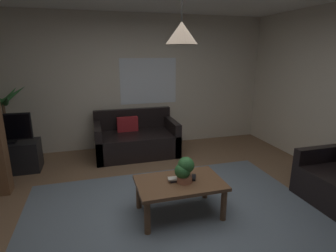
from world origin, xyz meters
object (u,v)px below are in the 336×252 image
object	(u,v)px
book_on_table_0	(174,180)
pendant_lamp	(182,33)
remote_on_table_0	(194,177)
book_on_table_1	(174,179)
potted_palm_corner	(7,129)
tv_stand	(11,157)
tv	(5,128)
couch_under_window	(136,140)
potted_plant_on_table	(184,170)
coffee_table	(180,187)

from	to	relation	value
book_on_table_0	pendant_lamp	size ratio (longest dim) A/B	0.19
remote_on_table_0	pendant_lamp	bearing A→B (deg)	32.96
book_on_table_1	potted_palm_corner	distance (m)	3.28
book_on_table_1	tv_stand	distance (m)	2.92
tv	potted_palm_corner	distance (m)	0.48
tv_stand	book_on_table_1	bearing A→B (deg)	-40.65
book_on_table_1	pendant_lamp	world-z (taller)	pendant_lamp
book_on_table_1	tv	size ratio (longest dim) A/B	0.17
couch_under_window	potted_palm_corner	distance (m)	2.25
couch_under_window	potted_plant_on_table	size ratio (longest dim) A/B	4.99
remote_on_table_0	potted_palm_corner	distance (m)	3.47
book_on_table_1	remote_on_table_0	size ratio (longest dim) A/B	0.81
tv_stand	pendant_lamp	world-z (taller)	pendant_lamp
tv	pendant_lamp	xyz separation A→B (m)	(2.28, -1.89, 1.35)
coffee_table	book_on_table_1	size ratio (longest dim) A/B	7.85
coffee_table	tv	distance (m)	2.99
couch_under_window	coffee_table	distance (m)	2.16
book_on_table_0	remote_on_table_0	distance (m)	0.24
book_on_table_0	potted_palm_corner	bearing A→B (deg)	135.21
book_on_table_0	potted_plant_on_table	bearing A→B (deg)	-29.38
book_on_table_1	remote_on_table_0	bearing A→B (deg)	2.55
book_on_table_0	tv	distance (m)	2.91
book_on_table_0	pendant_lamp	xyz separation A→B (m)	(0.06, -0.03, 1.65)
pendant_lamp	couch_under_window	bearing A→B (deg)	94.54
book_on_table_0	potted_plant_on_table	size ratio (longest dim) A/B	0.40
book_on_table_1	potted_palm_corner	size ratio (longest dim) A/B	0.09
potted_plant_on_table	pendant_lamp	distance (m)	1.51
book_on_table_0	tv	size ratio (longest dim) A/B	0.16
tv	potted_palm_corner	bearing A→B (deg)	103.57
potted_palm_corner	tv_stand	bearing A→B (deg)	-75.78
potted_palm_corner	tv	bearing A→B (deg)	-76.43
remote_on_table_0	pendant_lamp	xyz separation A→B (m)	(-0.19, -0.03, 1.65)
book_on_table_0	tv	bearing A→B (deg)	140.04
remote_on_table_0	tv	distance (m)	3.10
tv_stand	potted_plant_on_table	bearing A→B (deg)	-39.86
tv	potted_plant_on_table	bearing A→B (deg)	-39.55
tv_stand	tv	xyz separation A→B (m)	(0.00, -0.02, 0.50)
book_on_table_0	tv_stand	bearing A→B (deg)	139.72
coffee_table	potted_palm_corner	xyz separation A→B (m)	(-2.39, 2.34, 0.26)
potted_palm_corner	pendant_lamp	size ratio (longest dim) A/B	2.14
potted_plant_on_table	pendant_lamp	world-z (taller)	pendant_lamp
pendant_lamp	remote_on_table_0	bearing A→B (deg)	9.62
couch_under_window	remote_on_table_0	world-z (taller)	couch_under_window
couch_under_window	coffee_table	xyz separation A→B (m)	(0.17, -2.15, 0.09)
remote_on_table_0	tv_stand	size ratio (longest dim) A/B	0.18
coffee_table	book_on_table_0	xyz separation A→B (m)	(-0.06, 0.03, 0.08)
book_on_table_1	pendant_lamp	bearing A→B (deg)	-15.66
couch_under_window	book_on_table_1	world-z (taller)	couch_under_window
book_on_table_1	potted_palm_corner	bearing A→B (deg)	134.89
tv_stand	coffee_table	bearing A→B (deg)	-40.04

